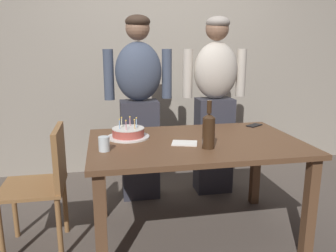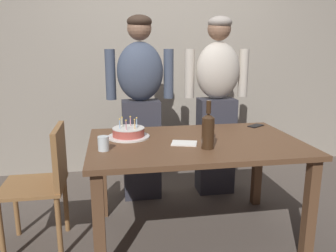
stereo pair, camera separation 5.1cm
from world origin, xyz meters
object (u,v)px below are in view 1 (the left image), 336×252
object	(u,v)px
person_man_bearded	(139,106)
birthday_cake	(128,133)
wine_bottle	(209,130)
dining_chair	(46,179)
cell_phone	(254,125)
person_woman_cardigan	(215,103)
napkin_stack	(185,143)
water_glass_near	(104,144)

from	to	relation	value
person_man_bearded	birthday_cake	bearing A→B (deg)	76.04
wine_bottle	dining_chair	bearing A→B (deg)	168.26
birthday_cake	wine_bottle	distance (m)	0.62
cell_phone	person_woman_cardigan	bearing A→B (deg)	86.10
birthday_cake	dining_chair	xyz separation A→B (m)	(-0.58, -0.14, -0.26)
birthday_cake	napkin_stack	bearing A→B (deg)	-32.11
napkin_stack	person_woman_cardigan	xyz separation A→B (m)	(0.49, 0.81, 0.13)
napkin_stack	dining_chair	xyz separation A→B (m)	(-0.95, 0.09, -0.23)
birthday_cake	person_man_bearded	bearing A→B (deg)	76.04
water_glass_near	wine_bottle	world-z (taller)	wine_bottle
person_man_bearded	dining_chair	bearing A→B (deg)	44.87
wine_bottle	cell_phone	distance (m)	0.80
cell_phone	wine_bottle	bearing A→B (deg)	-169.54
napkin_stack	person_man_bearded	xyz separation A→B (m)	(-0.23, 0.81, 0.13)
water_glass_near	dining_chair	size ratio (longest dim) A/B	0.11
cell_phone	dining_chair	size ratio (longest dim) A/B	0.17
wine_bottle	cell_phone	bearing A→B (deg)	43.16
napkin_stack	person_woman_cardigan	bearing A→B (deg)	59.00
napkin_stack	dining_chair	world-z (taller)	dining_chair
water_glass_near	person_man_bearded	bearing A→B (deg)	69.86
water_glass_near	napkin_stack	bearing A→B (deg)	6.57
person_man_bearded	wine_bottle	bearing A→B (deg)	110.61
dining_chair	cell_phone	bearing A→B (deg)	100.91
person_woman_cardigan	water_glass_near	bearing A→B (deg)	40.23
person_woman_cardigan	dining_chair	xyz separation A→B (m)	(-1.44, -0.72, -0.36)
napkin_stack	dining_chair	size ratio (longest dim) A/B	0.20
water_glass_near	cell_phone	size ratio (longest dim) A/B	0.66
cell_phone	water_glass_near	bearing A→B (deg)	168.07
wine_bottle	water_glass_near	bearing A→B (deg)	174.33
birthday_cake	water_glass_near	xyz separation A→B (m)	(-0.18, -0.30, 0.01)
cell_phone	dining_chair	world-z (taller)	dining_chair
water_glass_near	person_man_bearded	world-z (taller)	person_man_bearded
cell_phone	person_woman_cardigan	xyz separation A→B (m)	(-0.22, 0.40, 0.13)
person_man_bearded	person_woman_cardigan	size ratio (longest dim) A/B	1.00
napkin_stack	wine_bottle	bearing A→B (deg)	-45.21
birthday_cake	cell_phone	world-z (taller)	birthday_cake
birthday_cake	wine_bottle	world-z (taller)	wine_bottle
water_glass_near	person_woman_cardigan	size ratio (longest dim) A/B	0.06
birthday_cake	person_woman_cardigan	xyz separation A→B (m)	(0.86, 0.58, 0.10)
person_woman_cardigan	birthday_cake	bearing A→B (deg)	34.08
person_woman_cardigan	dining_chair	bearing A→B (deg)	26.59
person_man_bearded	napkin_stack	bearing A→B (deg)	105.51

